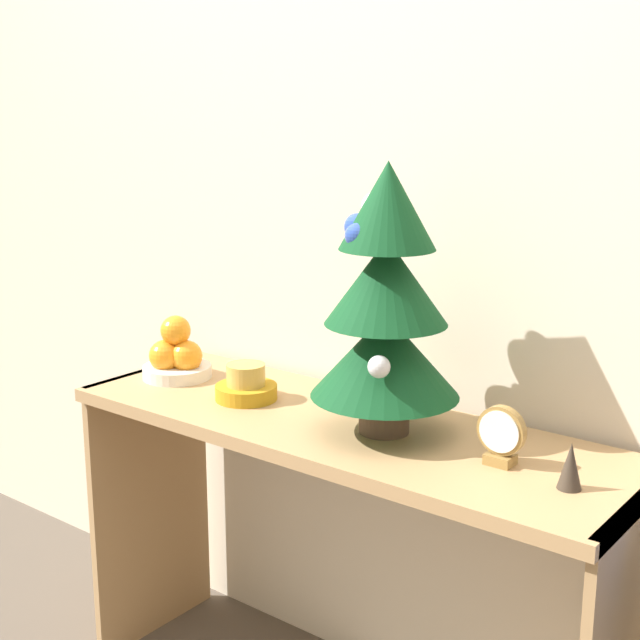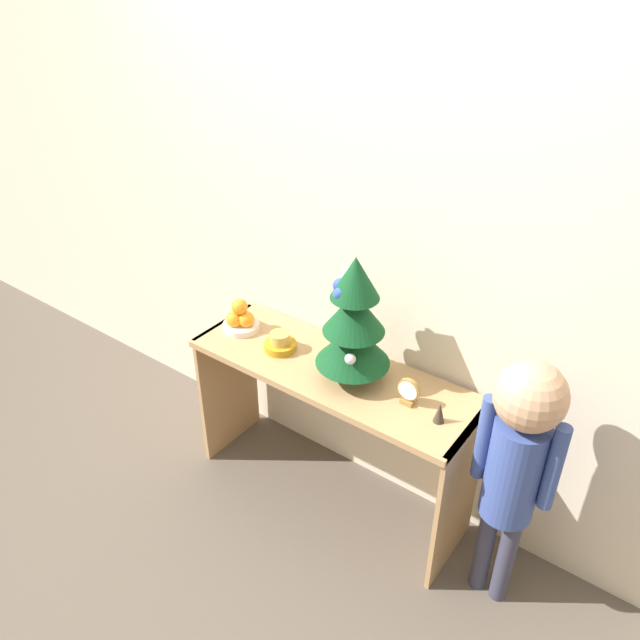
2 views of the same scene
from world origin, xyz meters
name	(u,v)px [view 2 (image 2 of 2)]	position (x,y,z in m)	size (l,w,h in m)	color
ground_plane	(303,519)	(0.00, 0.00, 0.00)	(12.00, 12.00, 0.00)	brown
back_wall	(369,235)	(0.00, 0.47, 1.25)	(7.00, 0.05, 2.50)	beige
console_table	(331,398)	(0.00, 0.21, 0.57)	(1.27, 0.42, 0.73)	tan
mini_tree	(354,322)	(0.10, 0.21, 1.00)	(0.30, 0.30, 0.55)	#4C3828
fruit_bowl	(240,319)	(-0.52, 0.22, 0.79)	(0.17, 0.17, 0.16)	silver
singing_bowl	(280,343)	(-0.26, 0.20, 0.76)	(0.14, 0.14, 0.08)	#B78419
desk_clock	(409,392)	(0.37, 0.20, 0.79)	(0.09, 0.04, 0.11)	olive
figurine	(439,413)	(0.52, 0.18, 0.77)	(0.04, 0.04, 0.08)	#382D23
child_figure	(518,453)	(0.83, 0.16, 0.76)	(0.31, 0.24, 1.13)	#38384C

